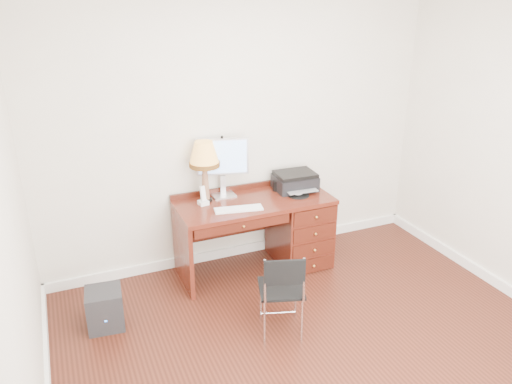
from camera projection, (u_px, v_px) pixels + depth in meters
name	position (u px, v px, depth m)	size (l,w,h in m)	color
ground	(324.00, 353.00, 3.88)	(4.00, 4.00, 0.00)	black
room_shell	(288.00, 304.00, 4.40)	(4.00, 4.00, 4.00)	silver
desk	(284.00, 226.00, 5.04)	(1.50, 0.67, 0.75)	#561D12
monitor	(222.00, 160.00, 4.77)	(0.50, 0.22, 0.58)	silver
keyboard	(239.00, 209.00, 4.58)	(0.44, 0.13, 0.02)	white
mouse_pad	(298.00, 194.00, 4.89)	(0.21, 0.21, 0.04)	black
printer	(295.00, 181.00, 5.02)	(0.42, 0.33, 0.18)	black
leg_lamp	(204.00, 158.00, 4.62)	(0.29, 0.29, 0.59)	black
phone	(203.00, 199.00, 4.67)	(0.10, 0.10, 0.18)	white
pen_cup	(276.00, 186.00, 5.00)	(0.08, 0.08, 0.10)	black
chair	(284.00, 286.00, 3.94)	(0.44, 0.45, 0.75)	black
equipment_box	(105.00, 308.00, 4.14)	(0.29, 0.29, 0.34)	black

